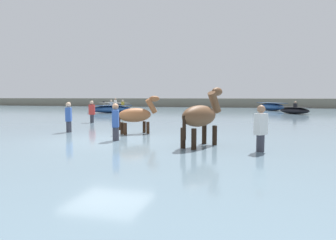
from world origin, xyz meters
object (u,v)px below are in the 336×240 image
Objects in this scene: boat_mid_channel at (111,109)px; person_onlooker_right at (116,127)px; horse_lead_chestnut at (137,116)px; person_spectator_far at (69,122)px; horse_trailing_bay at (201,118)px; boat_far_inshore at (294,110)px; person_wading_mid at (92,115)px; boat_mid_outer at (271,107)px; boat_distant_east at (114,106)px; person_wading_close at (261,135)px.

person_onlooker_right reaches higher than boat_mid_channel.
horse_lead_chestnut is 1.15× the size of person_spectator_far.
horse_lead_chestnut is at bearing 141.95° from horse_trailing_bay.
horse_trailing_bay reaches higher than boat_mid_channel.
boat_far_inshore is 1.58× the size of person_wading_mid.
boat_mid_channel is 2.23× the size of person_wading_mid.
boat_mid_outer is 24.70m from person_onlooker_right.
boat_far_inshore is at bearing 64.17° from horse_lead_chestnut.
boat_distant_east is 19.50m from person_spectator_far.
boat_mid_outer is 2.44× the size of person_wading_mid.
boat_mid_channel is 14.33m from person_spectator_far.
person_spectator_far reaches higher than boat_mid_outer.
horse_trailing_bay is at bearing -98.08° from boat_mid_outer.
person_onlooker_right is at bearing -104.61° from boat_mid_outer.
person_spectator_far is (-8.99, -22.33, 0.03)m from boat_mid_outer.
person_wading_mid reaches higher than boat_mid_outer.
person_onlooker_right is (4.12, -5.75, 0.00)m from person_wading_mid.
boat_mid_outer is at bearing 75.39° from person_onlooker_right.
horse_trailing_bay is 0.54× the size of boat_distant_east.
person_spectator_far is at bearing 161.81° from person_wading_close.
horse_lead_chestnut is at bearing -43.53° from person_wading_mid.
boat_distant_east is 22.03m from person_onlooker_right.
person_spectator_far is at bearing -122.98° from boat_far_inshore.
boat_distant_east is 17.34m from boat_far_inshore.
person_wading_close is (1.59, -0.42, -0.39)m from horse_trailing_bay.
boat_mid_outer is at bearing 68.08° from person_spectator_far.
person_spectator_far is at bearing 150.29° from person_onlooker_right.
person_onlooker_right is at bearing -113.43° from boat_far_inshore.
boat_far_inshore is 15.34m from boat_mid_channel.
person_spectator_far is (-5.54, 1.92, -0.39)m from horse_trailing_bay.
person_wading_close is at bearing -18.19° from person_spectator_far.
boat_far_inshore is (17.19, -2.31, -0.10)m from boat_distant_east.
person_onlooker_right is 1.00× the size of person_wading_close.
horse_trailing_bay is at bearing -38.05° from horse_lead_chestnut.
boat_mid_outer is at bearing 85.70° from person_wading_close.
horse_lead_chestnut is at bearing 149.27° from person_wading_close.
boat_mid_outer is at bearing 60.30° from person_wading_mid.
boat_mid_outer is at bearing 32.64° from boat_mid_channel.
boat_distant_east is at bearing 113.23° from boat_mid_channel.
boat_far_inshore is 0.71× the size of boat_mid_channel.
person_wading_mid is at bearing -68.78° from boat_distant_east.
person_spectator_far reaches higher than boat_mid_channel.
horse_lead_chestnut reaches higher than person_wading_close.
horse_lead_chestnut is 0.52× the size of boat_mid_channel.
horse_lead_chestnut reaches higher than boat_mid_outer.
boat_mid_outer is 20.90m from person_wading_mid.
person_wading_mid is (-6.91, 6.10, -0.39)m from horse_trailing_bay.
boat_distant_east is 2.41× the size of person_wading_mid.
boat_distant_east is at bearing -165.57° from boat_mid_outer.
person_wading_close is (8.50, -6.52, 0.00)m from person_wading_mid.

